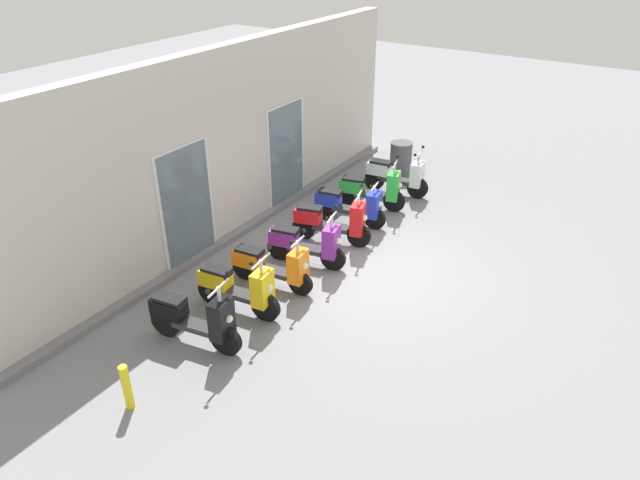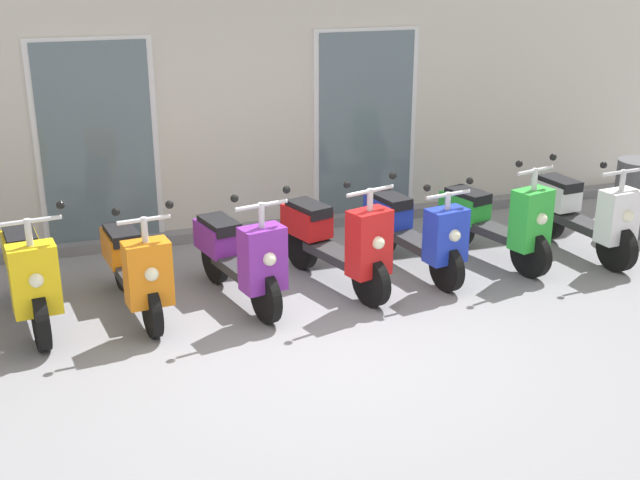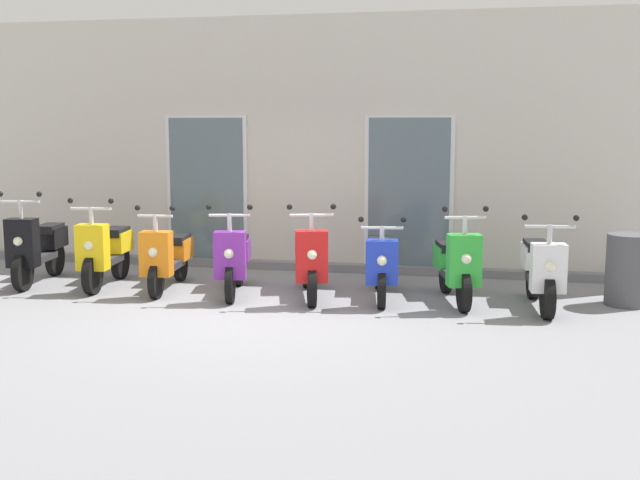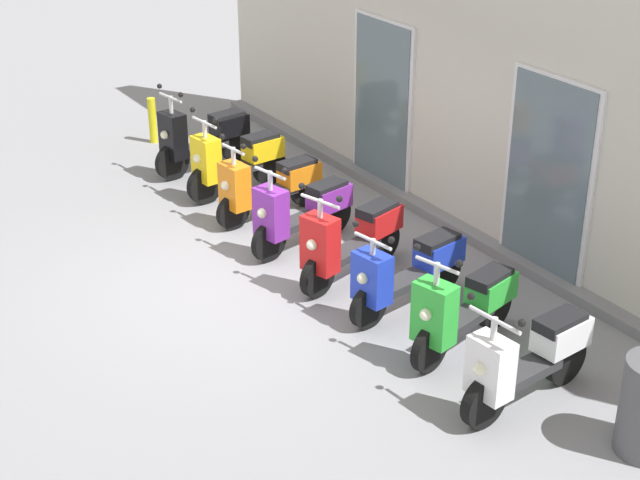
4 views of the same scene
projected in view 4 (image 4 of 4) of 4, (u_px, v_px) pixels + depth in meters
The scene contains 11 objects.
ground_plane at pixel (252, 282), 10.80m from camera, with size 40.00×40.00×0.00m, color gray.
storefront_facade at pixel (471, 83), 11.45m from camera, with size 11.28×0.50×3.74m.
scooter_black at pixel (202, 137), 13.61m from camera, with size 0.62×1.59×1.31m.
scooter_yellow at pixel (236, 160), 12.85m from camera, with size 0.60×1.55×1.24m.
scooter_orange at pixel (269, 184), 12.18m from camera, with size 0.55×1.59×1.18m.
scooter_purple at pixel (301, 210), 11.40m from camera, with size 0.68×1.54×1.22m.
scooter_red at pixel (350, 239), 10.67m from camera, with size 0.79×1.59×1.24m.
scooter_blue at pixel (408, 270), 10.07m from camera, with size 0.64×1.60×1.10m.
scooter_green at pixel (463, 307), 9.34m from camera, with size 0.71×1.54×1.24m.
scooter_white at pixel (527, 359), 8.52m from camera, with size 0.63×1.57×1.18m.
curb_bollard at pixel (153, 120), 14.72m from camera, with size 0.12×0.12×0.70m, color yellow.
Camera 4 is at (8.45, -4.43, 5.13)m, focal length 54.41 mm.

